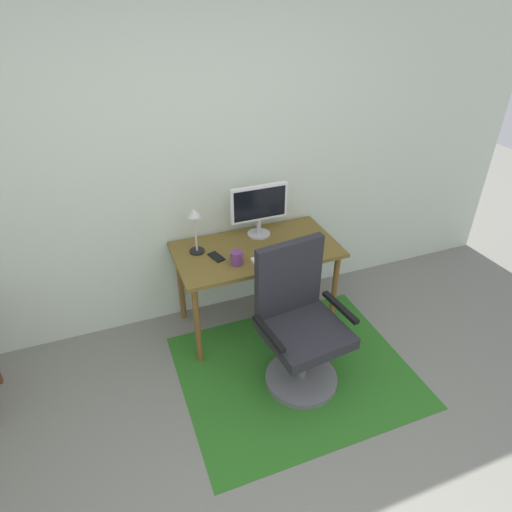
{
  "coord_description": "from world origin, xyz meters",
  "views": [
    {
      "loc": [
        -0.57,
        -0.82,
        2.44
      ],
      "look_at": [
        0.35,
        1.55,
        0.82
      ],
      "focal_mm": 30.86,
      "sensor_mm": 36.0,
      "label": 1
    }
  ],
  "objects_px": {
    "office_chair": "(299,329)",
    "desk_lamp": "(195,223)",
    "monitor": "(259,206)",
    "coffee_cup": "(237,258)",
    "desk": "(256,257)",
    "computer_mouse": "(315,246)",
    "cell_phone": "(216,257)",
    "keyboard": "(281,258)"
  },
  "relations": [
    {
      "from": "desk",
      "to": "desk_lamp",
      "type": "bearing_deg",
      "value": 166.07
    },
    {
      "from": "coffee_cup",
      "to": "desk_lamp",
      "type": "bearing_deg",
      "value": 130.86
    },
    {
      "from": "desk",
      "to": "cell_phone",
      "type": "relative_size",
      "value": 8.76
    },
    {
      "from": "cell_phone",
      "to": "office_chair",
      "type": "bearing_deg",
      "value": -75.97
    },
    {
      "from": "desk",
      "to": "computer_mouse",
      "type": "bearing_deg",
      "value": -20.45
    },
    {
      "from": "desk",
      "to": "computer_mouse",
      "type": "relative_size",
      "value": 11.79
    },
    {
      "from": "computer_mouse",
      "to": "coffee_cup",
      "type": "height_order",
      "value": "coffee_cup"
    },
    {
      "from": "desk",
      "to": "computer_mouse",
      "type": "xyz_separation_m",
      "value": [
        0.41,
        -0.15,
        0.1
      ]
    },
    {
      "from": "desk",
      "to": "desk_lamp",
      "type": "distance_m",
      "value": 0.55
    },
    {
      "from": "desk",
      "to": "office_chair",
      "type": "distance_m",
      "value": 0.68
    },
    {
      "from": "desk",
      "to": "cell_phone",
      "type": "bearing_deg",
      "value": -176.92
    },
    {
      "from": "desk_lamp",
      "to": "computer_mouse",
      "type": "bearing_deg",
      "value": -17.18
    },
    {
      "from": "keyboard",
      "to": "desk_lamp",
      "type": "xyz_separation_m",
      "value": [
        -0.54,
        0.31,
        0.24
      ]
    },
    {
      "from": "office_chair",
      "to": "keyboard",
      "type": "bearing_deg",
      "value": 75.82
    },
    {
      "from": "coffee_cup",
      "to": "office_chair",
      "type": "xyz_separation_m",
      "value": [
        0.26,
        -0.5,
        -0.33
      ]
    },
    {
      "from": "desk_lamp",
      "to": "desk",
      "type": "bearing_deg",
      "value": -13.93
    },
    {
      "from": "desk",
      "to": "coffee_cup",
      "type": "bearing_deg",
      "value": -143.8
    },
    {
      "from": "desk_lamp",
      "to": "office_chair",
      "type": "bearing_deg",
      "value": -57.43
    },
    {
      "from": "cell_phone",
      "to": "desk_lamp",
      "type": "xyz_separation_m",
      "value": [
        -0.11,
        0.12,
        0.24
      ]
    },
    {
      "from": "coffee_cup",
      "to": "cell_phone",
      "type": "distance_m",
      "value": 0.18
    },
    {
      "from": "desk_lamp",
      "to": "office_chair",
      "type": "xyz_separation_m",
      "value": [
        0.49,
        -0.76,
        -0.52
      ]
    },
    {
      "from": "desk_lamp",
      "to": "office_chair",
      "type": "height_order",
      "value": "desk_lamp"
    },
    {
      "from": "computer_mouse",
      "to": "coffee_cup",
      "type": "bearing_deg",
      "value": 179.78
    },
    {
      "from": "cell_phone",
      "to": "desk_lamp",
      "type": "relative_size",
      "value": 0.39
    },
    {
      "from": "monitor",
      "to": "coffee_cup",
      "type": "bearing_deg",
      "value": -131.6
    },
    {
      "from": "coffee_cup",
      "to": "office_chair",
      "type": "height_order",
      "value": "office_chair"
    },
    {
      "from": "coffee_cup",
      "to": "desk_lamp",
      "type": "xyz_separation_m",
      "value": [
        -0.22,
        0.26,
        0.19
      ]
    },
    {
      "from": "desk",
      "to": "monitor",
      "type": "distance_m",
      "value": 0.39
    },
    {
      "from": "desk",
      "to": "keyboard",
      "type": "xyz_separation_m",
      "value": [
        0.11,
        -0.2,
        0.09
      ]
    },
    {
      "from": "monitor",
      "to": "desk_lamp",
      "type": "height_order",
      "value": "monitor"
    },
    {
      "from": "office_chair",
      "to": "desk_lamp",
      "type": "bearing_deg",
      "value": 115.92
    },
    {
      "from": "cell_phone",
      "to": "computer_mouse",
      "type": "bearing_deg",
      "value": -27.05
    },
    {
      "from": "computer_mouse",
      "to": "desk_lamp",
      "type": "xyz_separation_m",
      "value": [
        -0.84,
        0.26,
        0.23
      ]
    },
    {
      "from": "desk_lamp",
      "to": "cell_phone",
      "type": "bearing_deg",
      "value": -48.24
    },
    {
      "from": "cell_phone",
      "to": "keyboard",
      "type": "bearing_deg",
      "value": -39.67
    },
    {
      "from": "coffee_cup",
      "to": "office_chair",
      "type": "bearing_deg",
      "value": -62.42
    },
    {
      "from": "keyboard",
      "to": "office_chair",
      "type": "relative_size",
      "value": 0.42
    },
    {
      "from": "cell_phone",
      "to": "desk_lamp",
      "type": "distance_m",
      "value": 0.29
    },
    {
      "from": "desk",
      "to": "monitor",
      "type": "xyz_separation_m",
      "value": [
        0.09,
        0.18,
        0.33
      ]
    },
    {
      "from": "monitor",
      "to": "desk_lamp",
      "type": "xyz_separation_m",
      "value": [
        -0.52,
        -0.08,
        -0.0
      ]
    },
    {
      "from": "desk",
      "to": "desk_lamp",
      "type": "relative_size",
      "value": 3.44
    },
    {
      "from": "coffee_cup",
      "to": "monitor",
      "type": "bearing_deg",
      "value": 48.4
    }
  ]
}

